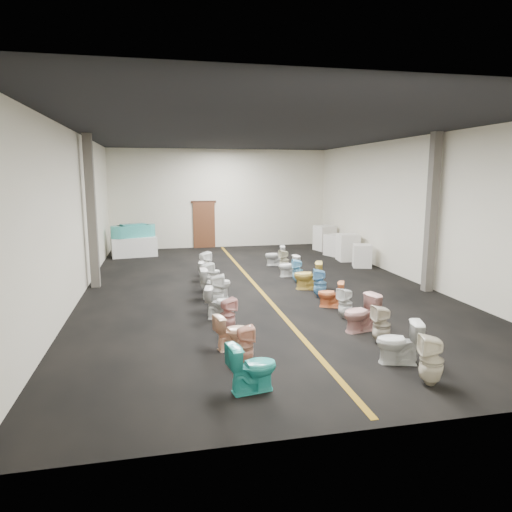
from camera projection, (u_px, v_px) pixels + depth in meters
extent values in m
plane|color=black|center=(257.00, 287.00, 13.77)|extent=(16.00, 16.00, 0.00)
plane|color=black|center=(257.00, 133.00, 12.98)|extent=(16.00, 16.00, 0.00)
plane|color=beige|center=(221.00, 199.00, 21.08)|extent=(10.00, 0.00, 10.00)
plane|color=beige|center=(391.00, 262.00, 5.67)|extent=(10.00, 0.00, 10.00)
plane|color=beige|center=(77.00, 215.00, 12.36)|extent=(0.00, 16.00, 16.00)
plane|color=beige|center=(411.00, 210.00, 14.39)|extent=(0.00, 16.00, 16.00)
cube|color=#865F13|center=(257.00, 286.00, 13.77)|extent=(0.12, 15.60, 0.01)
cube|color=#562D19|center=(204.00, 225.00, 21.07)|extent=(1.00, 0.10, 2.10)
cube|color=#331C11|center=(204.00, 202.00, 20.89)|extent=(1.15, 0.08, 0.10)
cube|color=#59544C|center=(92.00, 212.00, 13.37)|extent=(0.25, 0.25, 4.50)
cube|color=#59544C|center=(432.00, 213.00, 12.90)|extent=(0.25, 0.25, 4.50)
cube|color=white|center=(134.00, 247.00, 18.89)|extent=(1.91, 1.16, 0.80)
cube|color=teal|center=(133.00, 231.00, 18.78)|extent=(1.36, 1.08, 0.50)
cylinder|color=teal|center=(119.00, 232.00, 18.44)|extent=(0.66, 0.66, 0.50)
cylinder|color=teal|center=(147.00, 230.00, 19.12)|extent=(0.66, 0.66, 0.50)
cube|color=teal|center=(133.00, 226.00, 18.75)|extent=(1.10, 0.82, 0.20)
cube|color=silver|center=(362.00, 256.00, 16.66)|extent=(0.82, 0.82, 0.83)
cube|color=white|center=(348.00, 247.00, 17.90)|extent=(0.84, 0.84, 1.05)
cube|color=silver|center=(336.00, 245.00, 19.05)|extent=(1.01, 1.01, 0.89)
cube|color=silver|center=(325.00, 238.00, 20.40)|extent=(0.92, 0.92, 1.10)
imported|color=#2DB2AA|center=(252.00, 367.00, 7.04)|extent=(0.84, 0.57, 0.79)
imported|color=#E2A083|center=(244.00, 346.00, 8.00)|extent=(0.35, 0.34, 0.72)
imported|color=#FFC7A1|center=(232.00, 332.00, 8.78)|extent=(0.75, 0.54, 0.69)
imported|color=#D1908A|center=(228.00, 315.00, 9.75)|extent=(0.43, 0.42, 0.73)
imported|color=silver|center=(221.00, 303.00, 10.66)|extent=(0.81, 0.56, 0.75)
imported|color=silver|center=(216.00, 291.00, 11.51)|extent=(0.42, 0.41, 0.86)
imported|color=silver|center=(215.00, 283.00, 12.40)|extent=(0.83, 0.49, 0.84)
imported|color=silver|center=(206.00, 277.00, 13.16)|extent=(0.50, 0.49, 0.84)
imported|color=silver|center=(209.00, 272.00, 14.24)|extent=(0.71, 0.48, 0.67)
imported|color=white|center=(204.00, 264.00, 15.06)|extent=(0.50, 0.50, 0.83)
imported|color=beige|center=(431.00, 360.00, 7.24)|extent=(0.46, 0.46, 0.83)
imported|color=silver|center=(399.00, 342.00, 8.09)|extent=(0.87, 0.65, 0.79)
imported|color=beige|center=(382.00, 325.00, 9.04)|extent=(0.37, 0.36, 0.78)
imported|color=#D49992|center=(361.00, 313.00, 9.77)|extent=(0.87, 0.62, 0.81)
imported|color=white|center=(345.00, 303.00, 10.67)|extent=(0.43, 0.42, 0.73)
imported|color=orange|center=(331.00, 294.00, 11.58)|extent=(0.75, 0.61, 0.67)
imported|color=#63A5D4|center=(320.00, 283.00, 12.49)|extent=(0.44, 0.43, 0.79)
imported|color=#E3BD4F|center=(308.00, 275.00, 13.38)|extent=(0.92, 0.69, 0.83)
imported|color=#81CCF1|center=(298.00, 271.00, 14.26)|extent=(0.38, 0.37, 0.74)
imported|color=white|center=(289.00, 266.00, 15.13)|extent=(0.73, 0.47, 0.70)
imported|color=beige|center=(284.00, 260.00, 16.05)|extent=(0.38, 0.37, 0.74)
imported|color=silver|center=(275.00, 255.00, 16.96)|extent=(0.80, 0.56, 0.75)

